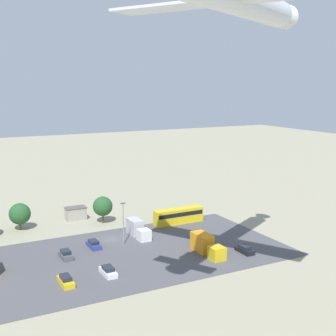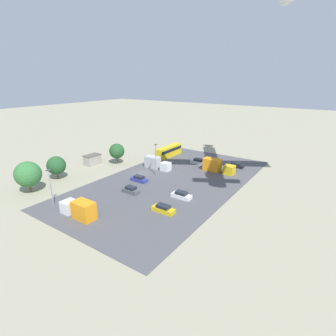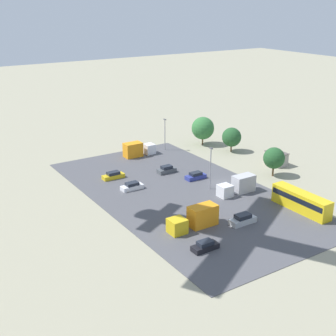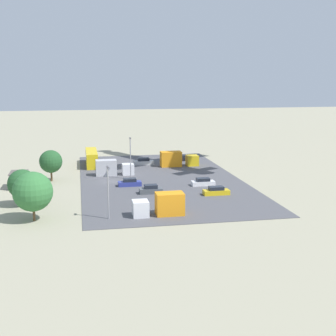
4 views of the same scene
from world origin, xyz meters
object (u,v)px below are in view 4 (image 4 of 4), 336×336
at_px(shed_building, 19,180).
at_px(parked_car_2, 151,190).
at_px(parked_car_1, 143,162).
at_px(parked_car_5, 184,158).
at_px(bus, 92,157).
at_px(parked_car_0, 216,191).
at_px(parked_car_3, 203,182).
at_px(parked_truck_1, 161,205).
at_px(parked_truck_0, 177,159).
at_px(parked_truck_2, 112,168).
at_px(parked_car_4, 130,183).

height_order(shed_building, parked_car_2, shed_building).
height_order(parked_car_1, parked_car_5, parked_car_1).
distance_m(bus, parked_car_0, 37.65).
bearing_deg(parked_car_3, parked_car_0, 3.37).
distance_m(parked_car_1, parked_truck_1, 40.27).
distance_m(parked_car_1, parked_truck_0, 7.97).
bearing_deg(parked_truck_2, parked_car_3, 52.20).
xyz_separation_m(shed_building, parked_car_4, (2.59, 20.22, -0.82)).
bearing_deg(parked_truck_2, parked_car_2, 18.28).
bearing_deg(parked_car_0, parked_car_4, 56.25).
xyz_separation_m(parked_car_5, parked_truck_1, (43.66, -13.23, 0.93)).
relative_size(bus, parked_truck_2, 1.48).
bearing_deg(parked_truck_2, bus, -161.88).
bearing_deg(parked_truck_2, parked_car_5, 126.98).
bearing_deg(parked_car_4, parked_car_5, 146.70).
relative_size(shed_building, parked_car_3, 1.09).
relative_size(parked_car_1, parked_car_4, 1.07).
bearing_deg(parked_car_4, parked_truck_1, 7.53).
height_order(bus, parked_car_2, bus).
relative_size(shed_building, parked_truck_2, 0.61).
relative_size(bus, parked_car_5, 2.81).
bearing_deg(parked_car_5, parked_car_3, 175.23).
height_order(parked_car_3, parked_car_4, parked_car_4).
xyz_separation_m(parked_car_2, parked_truck_2, (-16.62, -5.49, 0.84)).
relative_size(parked_car_0, parked_car_2, 1.13).
distance_m(bus, parked_truck_0, 19.69).
bearing_deg(parked_truck_1, parked_car_3, -32.36).
distance_m(parked_car_3, parked_car_4, 13.80).
height_order(parked_car_5, parked_truck_2, parked_truck_2).
bearing_deg(parked_car_3, parked_truck_1, -32.36).
height_order(shed_building, parked_car_5, shed_building).
distance_m(parked_car_4, parked_truck_1, 19.77).
bearing_deg(parked_car_4, parked_car_3, 81.01).
xyz_separation_m(bus, parked_truck_2, (11.91, 3.90, -0.34)).
bearing_deg(shed_building, parked_truck_1, 45.81).
bearing_deg(bus, parked_car_0, -57.17).
xyz_separation_m(bus, parked_car_1, (1.66, 11.81, -1.13)).
bearing_deg(parked_car_5, parked_car_4, 146.70).
height_order(parked_truck_0, parked_truck_1, parked_truck_0).
bearing_deg(bus, parked_truck_1, -77.93).
bearing_deg(parked_truck_0, parked_car_3, 2.54).
height_order(shed_building, parked_car_0, shed_building).
bearing_deg(parked_truck_1, parked_car_5, -16.86).
bearing_deg(parked_truck_0, parked_car_2, -22.22).
xyz_separation_m(parked_car_2, parked_car_5, (-30.38, 12.78, -0.05)).
bearing_deg(parked_car_2, parked_car_0, 74.34).
bearing_deg(parked_car_4, parked_truck_0, 143.90).
xyz_separation_m(shed_building, parked_truck_2, (-7.73, 17.76, 0.07)).
distance_m(parked_car_5, parked_truck_1, 45.63).
distance_m(parked_car_2, parked_truck_0, 25.71).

